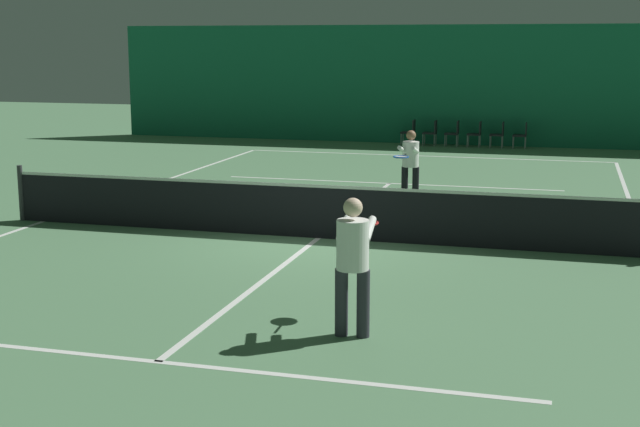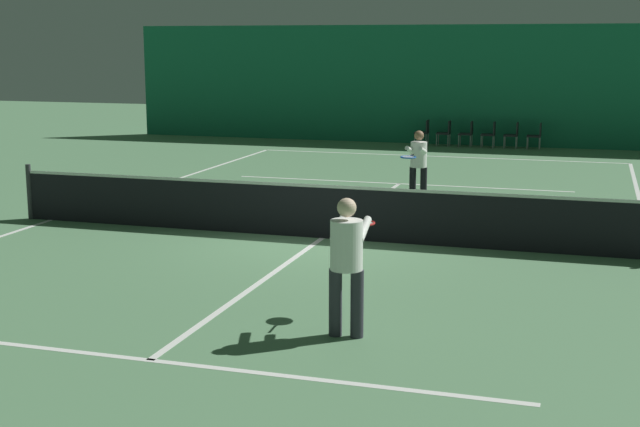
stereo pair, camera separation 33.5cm
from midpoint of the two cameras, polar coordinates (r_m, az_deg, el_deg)
The scene contains 16 objects.
ground_plane at distance 15.65m, azimuth 0.76°, elevation -1.59°, with size 60.00×60.00×0.00m, color #56845B.
backdrop_curtain at distance 30.27m, azimuth 9.04°, elevation 8.12°, with size 23.00×0.12×3.96m.
court_line_baseline_far at distance 27.12m, azimuth 7.89°, elevation 3.64°, with size 11.00×0.10×0.00m.
court_line_service_far at distance 21.76m, azimuth 5.53°, elevation 1.91°, with size 8.25×0.10×0.00m.
court_line_service_near at distance 9.92m, azimuth -9.88°, elevation -9.24°, with size 8.25×0.10×0.00m.
court_line_sideline_left at distance 17.96m, azimuth -16.32°, elevation -0.40°, with size 0.10×23.80×0.00m.
court_line_centre at distance 15.65m, azimuth 0.76°, elevation -1.58°, with size 0.10×12.80×0.00m.
tennis_net at distance 15.55m, azimuth 0.77°, elevation 0.25°, with size 12.00×0.10×1.07m.
player_near at distance 10.32m, azimuth 2.68°, elevation -2.72°, with size 0.46×1.36×1.65m.
player_far at distance 19.19m, azimuth 6.79°, elevation 3.38°, with size 0.40×1.30×1.54m.
courtside_chair_0 at distance 29.98m, azimuth 6.98°, elevation 5.28°, with size 0.44×0.44×0.84m.
courtside_chair_1 at distance 29.86m, azimuth 8.37°, elevation 5.22°, with size 0.44×0.44×0.84m.
courtside_chair_2 at distance 29.76m, azimuth 9.77°, elevation 5.16°, with size 0.44×0.44×0.84m.
courtside_chair_3 at distance 29.68m, azimuth 11.17°, elevation 5.10°, with size 0.44×0.44×0.84m.
courtside_chair_4 at distance 29.61m, azimuth 12.59°, elevation 5.03°, with size 0.44×0.44×0.84m.
courtside_chair_5 at distance 29.56m, azimuth 14.00°, elevation 4.96°, with size 0.44×0.44×0.84m.
Camera 2 is at (4.47, -14.62, 3.39)m, focal length 50.00 mm.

